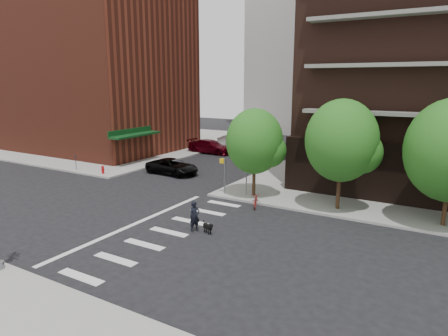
# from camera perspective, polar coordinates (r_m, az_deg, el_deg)

# --- Properties ---
(ground) EXTENTS (120.00, 120.00, 0.00)m
(ground) POSITION_cam_1_polar(r_m,az_deg,el_deg) (24.40, -13.47, -7.58)
(ground) COLOR black
(ground) RESTS_ON ground
(sidewalk_nw) EXTENTS (31.00, 33.00, 0.15)m
(sidewalk_nw) POSITION_cam_1_polar(r_m,az_deg,el_deg) (57.51, -14.93, 3.83)
(sidewalk_nw) COLOR gray
(sidewalk_nw) RESTS_ON ground
(crosswalk) EXTENTS (3.85, 13.00, 0.01)m
(crosswalk) POSITION_cam_1_polar(r_m,az_deg,el_deg) (23.00, -9.45, -8.64)
(crosswalk) COLOR silver
(crosswalk) RESTS_ON ground
(midrise_nw) EXTENTS (21.40, 15.50, 20.00)m
(midrise_nw) POSITION_cam_1_polar(r_m,az_deg,el_deg) (51.39, -18.02, 13.96)
(midrise_nw) COLOR maroon
(midrise_nw) RESTS_ON sidewalk_nw
(tree_a) EXTENTS (4.00, 4.00, 5.90)m
(tree_a) POSITION_cam_1_polar(r_m,az_deg,el_deg) (27.97, 4.38, 3.81)
(tree_a) COLOR #301E11
(tree_a) RESTS_ON sidewalk_ne
(tree_b) EXTENTS (4.50, 4.50, 6.65)m
(tree_b) POSITION_cam_1_polar(r_m,az_deg,el_deg) (25.85, 16.44, 3.77)
(tree_b) COLOR #301E11
(tree_b) RESTS_ON sidewalk_ne
(pedestrian_signal) EXTENTS (2.18, 0.67, 2.60)m
(pedestrian_signal) POSITION_cam_1_polar(r_m,az_deg,el_deg) (28.65, 0.78, -0.41)
(pedestrian_signal) COLOR slate
(pedestrian_signal) RESTS_ON sidewalk_ne
(fire_hydrant) EXTENTS (0.24, 0.24, 0.73)m
(fire_hydrant) POSITION_cam_1_polar(r_m,az_deg,el_deg) (36.78, -16.93, -0.16)
(fire_hydrant) COLOR #A50C0C
(fire_hydrant) RESTS_ON sidewalk_nw
(parking_meter) EXTENTS (0.10, 0.08, 1.32)m
(parking_meter) POSITION_cam_1_polar(r_m,az_deg,el_deg) (39.32, -20.43, 0.98)
(parking_meter) COLOR black
(parking_meter) RESTS_ON sidewalk_nw
(parked_car_black) EXTENTS (2.65, 5.14, 1.39)m
(parked_car_black) POSITION_cam_1_polar(r_m,az_deg,el_deg) (35.91, -7.40, 0.21)
(parked_car_black) COLOR black
(parked_car_black) RESTS_ON ground
(parked_car_maroon) EXTENTS (2.30, 5.43, 1.56)m
(parked_car_maroon) POSITION_cam_1_polar(r_m,az_deg,el_deg) (45.95, -1.95, 3.07)
(parked_car_maroon) COLOR #48030E
(parked_car_maroon) RESTS_ON ground
(parked_car_silver) EXTENTS (1.64, 4.54, 1.49)m
(parked_car_silver) POSITION_cam_1_polar(r_m,az_deg,el_deg) (50.91, 1.58, 3.94)
(parked_car_silver) COLOR #A0A4A7
(parked_car_silver) RESTS_ON ground
(scooter) EXTENTS (1.31, 1.98, 0.98)m
(scooter) POSITION_cam_1_polar(r_m,az_deg,el_deg) (26.50, 4.56, -4.55)
(scooter) COLOR #A02928
(scooter) RESTS_ON ground
(dog_walker) EXTENTS (0.74, 0.64, 1.72)m
(dog_walker) POSITION_cam_1_polar(r_m,az_deg,el_deg) (22.22, -4.21, -6.92)
(dog_walker) COLOR black
(dog_walker) RESTS_ON ground
(dog) EXTENTS (0.73, 0.44, 0.61)m
(dog) POSITION_cam_1_polar(r_m,az_deg,el_deg) (22.01, -2.30, -8.39)
(dog) COLOR black
(dog) RESTS_ON ground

